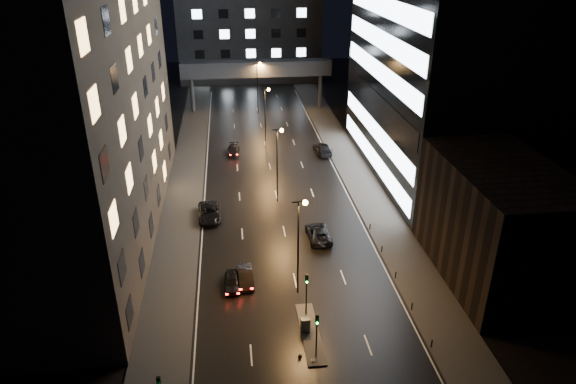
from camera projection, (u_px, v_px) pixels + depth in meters
The scene contains 25 objects.
ground at pixel (270, 166), 79.04m from camera, with size 160.00×160.00×0.00m, color black.
sidewalk_left at pixel (186, 183), 73.22m from camera, with size 5.00×110.00×0.15m, color #383533.
sidewalk_right at pixel (357, 175), 75.86m from camera, with size 5.00×110.00×0.15m, color #383533.
building_left at pixel (66, 59), 53.64m from camera, with size 15.00×48.00×40.00m, color #2D2319.
building_right_low at pixel (496, 223), 50.83m from camera, with size 10.00×18.00×12.00m, color black.
building_right_glass at pixel (457, 14), 68.27m from camera, with size 20.00×36.00×45.00m, color black.
building_far at pixel (249, 27), 125.40m from camera, with size 34.00×14.00×25.00m, color #333335.
skybridge at pixel (256, 69), 102.20m from camera, with size 30.00×3.00×10.00m.
median_island at pixel (310, 333), 45.09m from camera, with size 1.60×8.00×0.15m, color #383533.
traffic_signal_near at pixel (306, 288), 46.00m from camera, with size 0.28×0.34×4.40m.
traffic_signal_far at pixel (317, 329), 41.08m from camera, with size 0.28×0.34×4.40m.
bollard_row at pixel (403, 291), 49.99m from camera, with size 0.12×25.12×0.90m.
streetlight_near at pixel (300, 235), 47.63m from camera, with size 1.45×0.50×10.15m.
streetlight_mid_a at pixel (278, 156), 65.50m from camera, with size 1.45×0.50×10.15m.
streetlight_mid_b at pixel (266, 110), 83.37m from camera, with size 1.45×0.50×10.15m.
streetlight_far at pixel (258, 81), 101.24m from camera, with size 1.45×0.50×10.15m.
car_away_a at pixel (232, 282), 50.99m from camera, with size 1.53×3.81×1.30m, color black.
car_away_b at pixel (245, 277), 51.66m from camera, with size 1.46×4.18×1.38m, color black.
car_away_c at pixel (209, 213), 63.71m from camera, with size 2.66×5.76×1.60m, color black.
car_away_d at pixel (234, 150), 83.31m from camera, with size 1.85×4.55×1.32m, color black.
car_toward_a at pixel (318, 233), 59.31m from camera, with size 2.46×5.34×1.48m, color black.
car_toward_b at pixel (323, 149), 83.52m from camera, with size 2.32×5.70×1.65m, color black.
utility_cabinet at pixel (305, 325), 44.99m from camera, with size 0.80×0.57×1.33m, color #535356.
cone_a at pixel (300, 354), 42.47m from camera, with size 0.39×0.39×0.57m, color #FF600D.
cone_b at pixel (313, 361), 41.86m from camera, with size 0.36×0.36×0.49m, color #FF380D.
Camera 1 is at (-5.75, -32.67, 30.94)m, focal length 32.00 mm.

